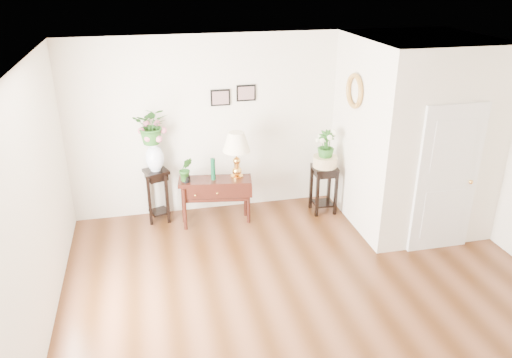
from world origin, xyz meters
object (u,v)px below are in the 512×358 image
object	(u,v)px
table_lamp	(237,156)
plant_stand_a	(158,195)
console_table	(216,201)
plant_stand_b	(323,189)

from	to	relation	value
table_lamp	plant_stand_a	size ratio (longest dim) A/B	0.86
console_table	plant_stand_a	size ratio (longest dim) A/B	1.30
plant_stand_a	plant_stand_b	distance (m)	2.62
console_table	table_lamp	world-z (taller)	table_lamp
plant_stand_a	plant_stand_b	size ratio (longest dim) A/B	1.08
plant_stand_a	plant_stand_b	bearing A→B (deg)	-6.33
console_table	table_lamp	xyz separation A→B (m)	(0.34, 0.00, 0.72)
table_lamp	plant_stand_b	size ratio (longest dim) A/B	0.93
console_table	plant_stand_b	distance (m)	1.75
table_lamp	plant_stand_a	distance (m)	1.40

